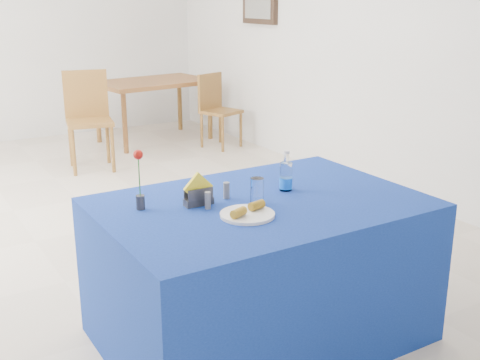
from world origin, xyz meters
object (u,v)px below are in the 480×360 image
Objects in this scene: chair_bg_left at (88,113)px; chair_bg_right at (216,105)px; oak_table at (153,87)px; plate at (247,215)px; blue_table at (260,270)px; water_bottle at (286,177)px.

chair_bg_left is 1.60m from chair_bg_right.
chair_bg_right is (1.59, 0.12, -0.08)m from chair_bg_left.
oak_table is at bearing 47.95° from chair_bg_left.
oak_table is 1.69× the size of chair_bg_right.
plate is 0.26× the size of chair_bg_left.
blue_table is 1.84× the size of chair_bg_right.
plate is 0.30× the size of chair_bg_right.
blue_table is 0.50m from water_bottle.
chair_bg_left is 1.17× the size of chair_bg_right.
plate is 1.20× the size of water_bottle.
chair_bg_left reaches higher than water_bottle.
chair_bg_left is (0.29, 3.72, 0.21)m from blue_table.
chair_bg_left is (0.47, 3.86, -0.18)m from plate.
chair_bg_left is (-1.08, -0.78, -0.09)m from oak_table.
oak_table is at bearing 73.02° from blue_table.
blue_table is 1.09× the size of oak_table.
chair_bg_right is (1.89, 3.84, 0.12)m from blue_table.
chair_bg_left is at bearing 85.50° from blue_table.
oak_table is at bearing 75.25° from water_bottle.
plate is 0.16× the size of blue_table.
plate reaches higher than oak_table.
chair_bg_right is at bearing 16.42° from chair_bg_left.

